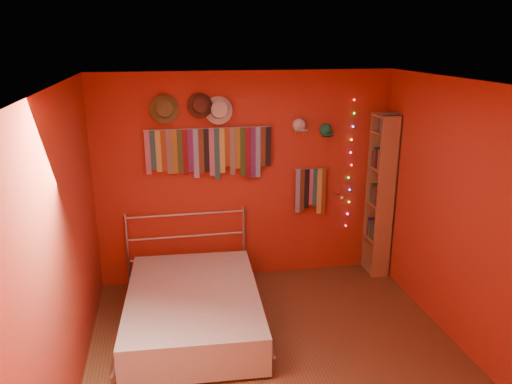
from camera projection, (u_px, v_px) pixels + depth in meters
ground at (278, 358)px, 4.64m from camera, size 3.50×3.50×0.00m
back_wall at (246, 178)px, 5.91m from camera, size 3.50×0.02×2.50m
right_wall at (466, 220)px, 4.58m from camera, size 0.02×3.50×2.50m
left_wall at (66, 248)px, 3.96m from camera, size 0.02×3.50×2.50m
ceiling at (283, 84)px, 3.89m from camera, size 3.50×3.50×0.02m
tie_rack at (210, 150)px, 5.66m from camera, size 1.45×0.03×0.60m
small_tie_rack at (311, 189)px, 6.03m from camera, size 0.40×0.03×0.60m
fedora_olive at (164, 109)px, 5.40m from camera, size 0.32×0.17×0.31m
fedora_brown at (200, 105)px, 5.46m from camera, size 0.28×0.15×0.28m
fedora_white at (219, 110)px, 5.51m from camera, size 0.31×0.17×0.31m
cap_white at (299, 125)px, 5.78m from camera, size 0.17×0.21×0.17m
cap_green at (326, 130)px, 5.86m from camera, size 0.16×0.21×0.16m
fairy_lights at (350, 165)px, 6.07m from camera, size 0.05×0.02×1.60m
reading_lamp at (341, 198)px, 5.97m from camera, size 0.07×0.28×0.08m
bookshelf at (383, 195)px, 6.07m from camera, size 0.25×0.34×2.00m
bed at (193, 308)px, 5.08m from camera, size 1.50×1.96×0.93m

